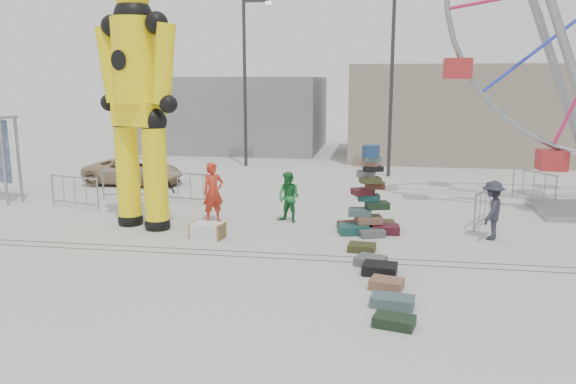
% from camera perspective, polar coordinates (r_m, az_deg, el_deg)
% --- Properties ---
extents(ground, '(90.00, 90.00, 0.00)m').
position_cam_1_polar(ground, '(13.10, -2.30, -7.54)').
color(ground, '#9E9E99').
rests_on(ground, ground).
extents(track_line_near, '(40.00, 0.04, 0.01)m').
position_cam_1_polar(track_line_near, '(13.65, -1.80, -6.72)').
color(track_line_near, '#47443F').
rests_on(track_line_near, ground).
extents(track_line_far, '(40.00, 0.04, 0.01)m').
position_cam_1_polar(track_line_far, '(14.03, -1.49, -6.22)').
color(track_line_far, '#47443F').
rests_on(track_line_far, ground).
extents(building_right, '(12.00, 8.00, 5.00)m').
position_cam_1_polar(building_right, '(32.51, 17.23, 7.76)').
color(building_right, gray).
rests_on(building_right, ground).
extents(building_left, '(10.00, 8.00, 4.40)m').
position_cam_1_polar(building_left, '(35.24, -4.90, 7.96)').
color(building_left, gray).
rests_on(building_left, ground).
extents(lamp_post_right, '(1.41, 0.25, 8.00)m').
position_cam_1_polar(lamp_post_right, '(25.16, 10.72, 11.69)').
color(lamp_post_right, '#2D2D30').
rests_on(lamp_post_right, ground).
extents(lamp_post_left, '(1.41, 0.25, 8.00)m').
position_cam_1_polar(lamp_post_left, '(27.89, -4.23, 11.80)').
color(lamp_post_left, '#2D2D30').
rests_on(lamp_post_left, ground).
extents(suitcase_tower, '(1.80, 1.58, 2.48)m').
position_cam_1_polar(suitcase_tower, '(15.95, 8.18, -1.62)').
color(suitcase_tower, '#174542').
rests_on(suitcase_tower, ground).
extents(crash_test_dummy, '(2.83, 1.46, 7.20)m').
position_cam_1_polar(crash_test_dummy, '(16.50, -15.05, 9.43)').
color(crash_test_dummy, black).
rests_on(crash_test_dummy, ground).
extents(steamer_trunk, '(0.97, 0.67, 0.42)m').
position_cam_1_polar(steamer_trunk, '(15.44, -8.18, -3.90)').
color(steamer_trunk, silver).
rests_on(steamer_trunk, ground).
extents(row_case_0, '(0.72, 0.57, 0.19)m').
position_cam_1_polar(row_case_0, '(14.29, 7.51, -5.61)').
color(row_case_0, '#37371B').
rests_on(row_case_0, ground).
extents(row_case_1, '(0.81, 0.76, 0.20)m').
position_cam_1_polar(row_case_1, '(13.27, 8.38, -6.94)').
color(row_case_1, '#515458').
rests_on(row_case_1, ground).
extents(row_case_2, '(0.81, 0.66, 0.24)m').
position_cam_1_polar(row_case_2, '(12.70, 9.31, -7.72)').
color(row_case_2, black).
rests_on(row_case_2, ground).
extents(row_case_3, '(0.76, 0.62, 0.21)m').
position_cam_1_polar(row_case_3, '(11.88, 9.98, -9.18)').
color(row_case_3, brown).
rests_on(row_case_3, ground).
extents(row_case_4, '(0.87, 0.58, 0.20)m').
position_cam_1_polar(row_case_4, '(11.03, 10.56, -10.86)').
color(row_case_4, '#41585C').
rests_on(row_case_4, ground).
extents(row_case_5, '(0.79, 0.60, 0.19)m').
position_cam_1_polar(row_case_5, '(10.21, 10.73, -12.77)').
color(row_case_5, black).
rests_on(row_case_5, ground).
extents(barricade_dummy_a, '(1.96, 0.62, 1.10)m').
position_cam_1_polar(barricade_dummy_a, '(20.10, -20.85, 0.01)').
color(barricade_dummy_a, gray).
rests_on(barricade_dummy_a, ground).
extents(barricade_dummy_b, '(1.98, 0.46, 1.10)m').
position_cam_1_polar(barricade_dummy_b, '(20.93, -15.66, 0.76)').
color(barricade_dummy_b, gray).
rests_on(barricade_dummy_b, ground).
extents(barricade_dummy_c, '(1.99, 0.45, 1.10)m').
position_cam_1_polar(barricade_dummy_c, '(19.73, -9.89, 0.39)').
color(barricade_dummy_c, gray).
rests_on(barricade_dummy_c, ground).
extents(barricade_wheel_front, '(0.96, 1.85, 1.10)m').
position_cam_1_polar(barricade_wheel_front, '(17.59, 19.38, -1.42)').
color(barricade_wheel_front, gray).
rests_on(barricade_wheel_front, ground).
extents(barricade_wheel_back, '(1.07, 1.79, 1.10)m').
position_cam_1_polar(barricade_wheel_back, '(21.69, 23.68, 0.58)').
color(barricade_wheel_back, gray).
rests_on(barricade_wheel_back, ground).
extents(pedestrian_red, '(0.78, 0.75, 1.81)m').
position_cam_1_polar(pedestrian_red, '(17.05, -7.60, -0.05)').
color(pedestrian_red, '#B52B19').
rests_on(pedestrian_red, ground).
extents(pedestrian_green, '(0.92, 0.85, 1.53)m').
position_cam_1_polar(pedestrian_green, '(16.88, 0.09, -0.53)').
color(pedestrian_green, '#1C7131').
rests_on(pedestrian_green, ground).
extents(pedestrian_black, '(0.97, 0.52, 1.57)m').
position_cam_1_polar(pedestrian_black, '(18.08, -12.73, 0.05)').
color(pedestrian_black, black).
rests_on(pedestrian_black, ground).
extents(pedestrian_grey, '(0.96, 1.19, 1.60)m').
position_cam_1_polar(pedestrian_grey, '(16.00, 20.03, -1.75)').
color(pedestrian_grey, '#23232E').
rests_on(pedestrian_grey, ground).
extents(parked_suv, '(4.11, 2.06, 1.12)m').
position_cam_1_polar(parked_suv, '(23.91, -15.39, 2.07)').
color(parked_suv, tan).
rests_on(parked_suv, ground).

